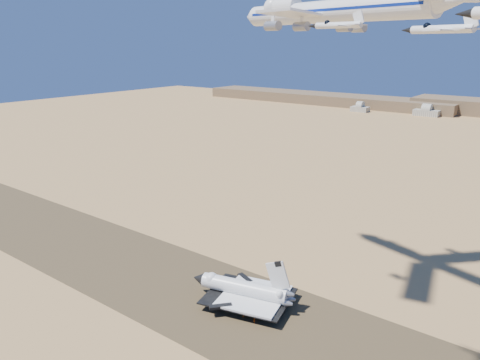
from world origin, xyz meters
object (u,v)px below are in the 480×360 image
Objects in this scene: carrier_747 at (323,12)px; chase_jet_b at (440,29)px; crew_c at (254,321)px; crew_b at (244,310)px; chase_jet_e at (434,9)px; chase_jet_a at (337,25)px; shuttle at (243,290)px; crew_a at (243,315)px.

carrier_747 is 77.03m from chase_jet_b.
chase_jet_b is at bearing -151.04° from crew_c.
chase_jet_e is (27.23, 80.95, 97.89)m from crew_b.
crew_c is at bearing 162.57° from chase_jet_a.
chase_jet_e is (-9.93, 99.57, 8.65)m from chase_jet_a.
carrier_747 is at bearing 129.88° from chase_jet_a.
shuttle is 13.61m from crew_c.
chase_jet_a is at bearing -60.72° from chase_jet_e.
chase_jet_b is (51.48, -56.84, -7.20)m from carrier_747.
chase_jet_e is at bearing -10.28° from crew_a.
carrier_747 is at bearing -3.73° from crew_a.
crew_b is 0.12× the size of chase_jet_a.
chase_jet_e is (25.72, 83.45, 97.90)m from crew_a.
crew_c is 0.14× the size of chase_jet_e.
crew_c is 130.60m from chase_jet_e.
crew_a is 4.83m from crew_c.
carrier_747 is 101.12m from crew_a.
crew_b is at bearing -87.92° from carrier_747.
crew_a is at bearing 164.97° from chase_jet_a.
chase_jet_e is (31.28, 76.13, 93.82)m from shuttle.
chase_jet_a is 0.96× the size of chase_jet_b.
chase_jet_b is (22.11, -7.14, -1.27)m from chase_jet_a.
chase_jet_b reaches higher than crew_a.
chase_jet_b is at bearing -124.34° from crew_b.
chase_jet_a is (30.86, -15.53, 89.11)m from crew_c.
crew_b is 0.12× the size of chase_jet_e.
crew_a is (-6.28, -33.59, -95.17)m from carrier_747.
shuttle reaches higher than crew_a.
crew_c is at bearing -76.35° from carrier_747.
crew_c is at bearing 178.93° from chase_jet_b.
chase_jet_b reaches higher than crew_c.
carrier_747 is at bearing -87.72° from chase_jet_e.
chase_jet_b is (52.96, -22.68, 87.84)m from crew_c.
carrier_747 is 52.60× the size of crew_a.
carrier_747 reaches higher than chase_jet_a.
chase_jet_e is (19.45, 49.87, 2.72)m from carrier_747.
crew_c is at bearing -80.40° from chase_jet_e.
chase_jet_e is at bearing 53.69° from shuttle.
crew_b is at bearing 37.94° from crew_a.
chase_jet_a is (37.16, -18.61, 89.24)m from crew_b.
crew_a is at bearing -83.54° from chase_jet_e.
chase_jet_a is at bearing -43.28° from carrier_747.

